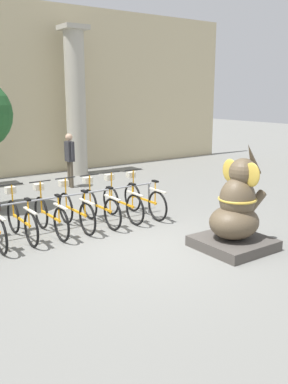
% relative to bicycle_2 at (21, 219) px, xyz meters
% --- Properties ---
extents(ground_plane, '(60.00, 60.00, 0.00)m').
position_rel_bicycle_2_xyz_m(ground_plane, '(1.78, -1.87, -0.42)').
color(ground_plane, slate).
extents(column_right, '(0.88, 0.88, 5.16)m').
position_rel_bicycle_2_xyz_m(column_right, '(4.16, 5.73, 2.20)').
color(column_right, '#ADA899').
rests_on(column_right, ground_plane).
extents(bike_rack, '(4.84, 0.05, 0.77)m').
position_rel_bicycle_2_xyz_m(bike_rack, '(0.91, 0.08, 0.20)').
color(bike_rack, gray).
rests_on(bike_rack, ground_plane).
extents(bicycle_2, '(0.48, 1.77, 1.08)m').
position_rel_bicycle_2_xyz_m(bicycle_2, '(0.00, 0.00, 0.00)').
color(bicycle_2, black).
rests_on(bicycle_2, ground_plane).
extents(bicycle_3, '(0.48, 1.77, 1.08)m').
position_rel_bicycle_2_xyz_m(bicycle_3, '(0.61, -0.05, 0.00)').
color(bicycle_3, black).
rests_on(bicycle_3, ground_plane).
extents(bicycle_4, '(0.48, 1.77, 1.08)m').
position_rel_bicycle_2_xyz_m(bicycle_4, '(1.21, -0.02, 0.00)').
color(bicycle_4, black).
rests_on(bicycle_4, ground_plane).
extents(bicycle_5, '(0.48, 1.77, 1.08)m').
position_rel_bicycle_2_xyz_m(bicycle_5, '(1.82, -0.03, 0.00)').
color(bicycle_5, black).
rests_on(bicycle_5, ground_plane).
extents(bicycle_6, '(0.48, 1.77, 1.08)m').
position_rel_bicycle_2_xyz_m(bicycle_6, '(2.42, -0.00, 0.00)').
color(bicycle_6, black).
rests_on(bicycle_6, ground_plane).
extents(bicycle_7, '(0.48, 1.77, 1.08)m').
position_rel_bicycle_2_xyz_m(bicycle_7, '(3.03, -0.05, 0.00)').
color(bicycle_7, black).
rests_on(bicycle_7, ground_plane).
extents(elephant_statue, '(1.30, 1.30, 2.04)m').
position_rel_bicycle_2_xyz_m(elephant_statue, '(3.19, -2.87, 0.26)').
color(elephant_statue, '#4C4742').
rests_on(elephant_statue, ground_plane).
extents(person_pedestrian, '(0.22, 0.47, 1.70)m').
position_rel_bicycle_2_xyz_m(person_pedestrian, '(2.97, 3.88, 0.59)').
color(person_pedestrian, brown).
rests_on(person_pedestrian, ground_plane).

